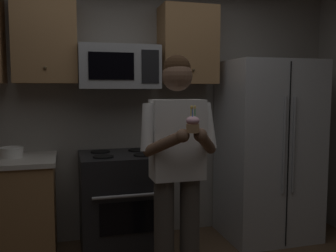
{
  "coord_description": "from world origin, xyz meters",
  "views": [
    {
      "loc": [
        -0.65,
        -2.05,
        1.51
      ],
      "look_at": [
        0.07,
        0.53,
        1.25
      ],
      "focal_mm": 40.0,
      "sensor_mm": 36.0,
      "label": 1
    }
  ],
  "objects_px": {
    "refrigerator": "(268,150)",
    "bowl_large_white": "(12,152)",
    "oven_range": "(122,202)",
    "person": "(178,161)",
    "cupcake": "(193,124)",
    "microwave": "(118,67)"
  },
  "relations": [
    {
      "from": "oven_range",
      "to": "person",
      "type": "xyz_separation_m",
      "value": [
        0.29,
        -0.84,
        0.53
      ]
    },
    {
      "from": "microwave",
      "to": "bowl_large_white",
      "type": "height_order",
      "value": "microwave"
    },
    {
      "from": "microwave",
      "to": "cupcake",
      "type": "xyz_separation_m",
      "value": [
        0.29,
        -1.28,
        -0.43
      ]
    },
    {
      "from": "oven_range",
      "to": "microwave",
      "type": "bearing_deg",
      "value": 89.98
    },
    {
      "from": "refrigerator",
      "to": "person",
      "type": "height_order",
      "value": "refrigerator"
    },
    {
      "from": "microwave",
      "to": "person",
      "type": "bearing_deg",
      "value": -73.18
    },
    {
      "from": "person",
      "to": "microwave",
      "type": "bearing_deg",
      "value": 106.82
    },
    {
      "from": "cupcake",
      "to": "microwave",
      "type": "bearing_deg",
      "value": 102.68
    },
    {
      "from": "cupcake",
      "to": "oven_range",
      "type": "bearing_deg",
      "value": 103.93
    },
    {
      "from": "refrigerator",
      "to": "person",
      "type": "bearing_deg",
      "value": -146.65
    },
    {
      "from": "microwave",
      "to": "cupcake",
      "type": "distance_m",
      "value": 1.38
    },
    {
      "from": "cupcake",
      "to": "refrigerator",
      "type": "bearing_deg",
      "value": 42.91
    },
    {
      "from": "bowl_large_white",
      "to": "cupcake",
      "type": "height_order",
      "value": "cupcake"
    },
    {
      "from": "bowl_large_white",
      "to": "cupcake",
      "type": "distance_m",
      "value": 1.78
    },
    {
      "from": "refrigerator",
      "to": "bowl_large_white",
      "type": "distance_m",
      "value": 2.46
    },
    {
      "from": "oven_range",
      "to": "person",
      "type": "distance_m",
      "value": 1.03
    },
    {
      "from": "microwave",
      "to": "refrigerator",
      "type": "xyz_separation_m",
      "value": [
        1.5,
        -0.16,
        -0.82
      ]
    },
    {
      "from": "refrigerator",
      "to": "cupcake",
      "type": "relative_size",
      "value": 10.35
    },
    {
      "from": "oven_range",
      "to": "person",
      "type": "height_order",
      "value": "person"
    },
    {
      "from": "refrigerator",
      "to": "bowl_large_white",
      "type": "xyz_separation_m",
      "value": [
        -2.45,
        0.11,
        0.07
      ]
    },
    {
      "from": "microwave",
      "to": "person",
      "type": "height_order",
      "value": "microwave"
    },
    {
      "from": "microwave",
      "to": "refrigerator",
      "type": "distance_m",
      "value": 1.72
    }
  ]
}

